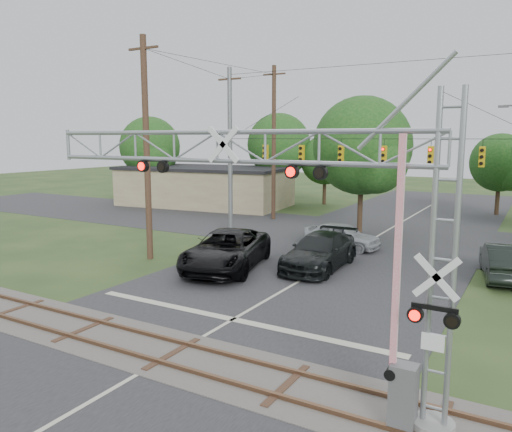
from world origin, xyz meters
The scene contains 13 objects.
ground centered at (0.00, 0.00, 0.00)m, with size 160.00×160.00×0.00m, color #283D1C.
road_main centered at (0.00, 10.00, 0.01)m, with size 14.00×90.00×0.02m, color #272729.
road_cross centered at (0.00, 24.00, 0.01)m, with size 90.00×12.00×0.02m, color #272729.
railroad_track centered at (0.00, 2.00, 0.03)m, with size 90.00×3.20×0.17m.
crossing_gantry centered at (4.29, 1.64, 4.87)m, with size 12.37×1.00×7.80m.
traffic_signal_span centered at (0.91, 20.00, 5.75)m, with size 19.34×0.36×11.50m.
pickup_black centered at (-4.28, 11.56, 0.99)m, with size 3.29×7.14×1.98m, color black.
car_dark centered at (-0.14, 14.07, 0.90)m, with size 2.53×6.21×1.80m, color black.
sedan_silver centered at (-0.83, 19.17, 0.80)m, with size 1.89×4.71×1.60m, color #ABADB3.
suv_dark centered at (8.33, 16.68, 0.87)m, with size 1.85×5.29×1.74m, color black.
commercial_building centered at (-19.76, 31.04, 1.95)m, with size 17.47×10.25×3.88m.
utility_poles centered at (3.04, 22.50, 5.98)m, with size 24.76×26.85×12.47m.
treeline centered at (-1.40, 31.30, 5.56)m, with size 58.60×20.47×9.59m.
Camera 1 is at (9.66, -9.46, 6.74)m, focal length 35.00 mm.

